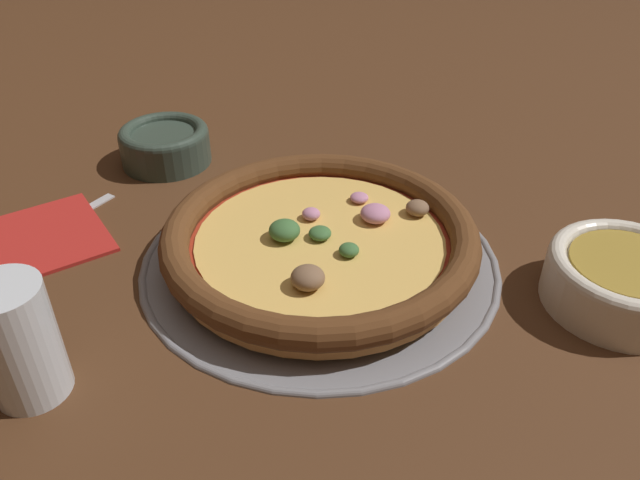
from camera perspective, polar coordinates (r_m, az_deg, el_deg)
The scene contains 8 objects.
ground_plane at distance 0.65m, azimuth 0.00°, elevation -1.89°, with size 3.00×3.00×0.00m, color #4C2D19.
pizza_tray at distance 0.65m, azimuth 0.00°, elevation -1.67°, with size 0.37×0.37×0.01m.
pizza at distance 0.64m, azimuth 0.03°, elevation 0.09°, with size 0.32×0.32×0.04m.
bowl_near at distance 0.65m, azimuth 26.04°, elevation -3.16°, with size 0.14×0.14×0.05m.
bowl_far at distance 0.85m, azimuth -13.99°, elevation 8.54°, with size 0.12×0.12×0.05m.
drinking_cup at distance 0.54m, azimuth -25.88°, elevation -8.36°, with size 0.06×0.06×0.11m.
napkin at distance 0.75m, azimuth -25.52°, elevation -0.16°, with size 0.19×0.17×0.01m.
fork at distance 0.76m, azimuth -23.71°, elevation 0.77°, with size 0.16×0.05×0.00m.
Camera 1 is at (0.36, 0.37, 0.39)m, focal length 35.00 mm.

